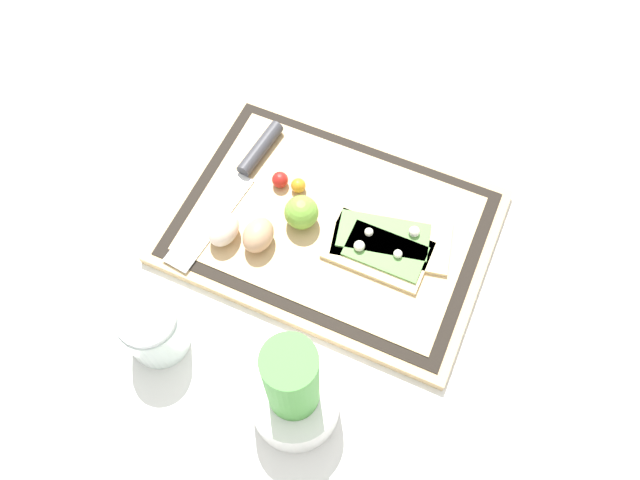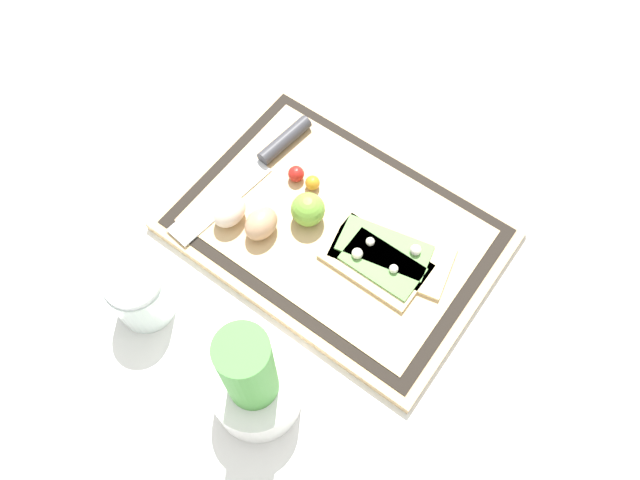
{
  "view_description": "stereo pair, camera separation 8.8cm",
  "coord_description": "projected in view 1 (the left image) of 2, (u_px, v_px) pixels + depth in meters",
  "views": [
    {
      "loc": [
        -0.16,
        0.41,
        0.82
      ],
      "look_at": [
        0.0,
        0.04,
        0.04
      ],
      "focal_mm": 35.0,
      "sensor_mm": 36.0,
      "label": 1
    },
    {
      "loc": [
        -0.24,
        0.37,
        0.82
      ],
      "look_at": [
        0.0,
        0.04,
        0.04
      ],
      "focal_mm": 35.0,
      "sensor_mm": 36.0,
      "label": 2
    }
  ],
  "objects": [
    {
      "name": "sauce_jar",
      "position": [
        155.0,
        331.0,
        0.81
      ],
      "size": [
        0.08,
        0.08,
        0.09
      ],
      "color": "silver",
      "rests_on": "ground_plane"
    },
    {
      "name": "egg_pink",
      "position": [
        223.0,
        229.0,
        0.88
      ],
      "size": [
        0.04,
        0.05,
        0.04
      ],
      "primitive_type": "ellipsoid",
      "color": "beige",
      "rests_on": "cutting_board"
    },
    {
      "name": "cutting_board",
      "position": [
        331.0,
        226.0,
        0.92
      ],
      "size": [
        0.46,
        0.33,
        0.02
      ],
      "color": "tan",
      "rests_on": "ground_plane"
    },
    {
      "name": "pizza_slice_near",
      "position": [
        390.0,
        238.0,
        0.89
      ],
      "size": [
        0.18,
        0.12,
        0.02
      ],
      "color": "beige",
      "rests_on": "cutting_board"
    },
    {
      "name": "lime",
      "position": [
        301.0,
        212.0,
        0.89
      ],
      "size": [
        0.05,
        0.05,
        0.05
      ],
      "primitive_type": "sphere",
      "color": "#70A838",
      "rests_on": "cutting_board"
    },
    {
      "name": "ground_plane",
      "position": [
        331.0,
        229.0,
        0.93
      ],
      "size": [
        6.0,
        6.0,
        0.0
      ],
      "primitive_type": "plane",
      "color": "silver"
    },
    {
      "name": "cherry_tomato_red",
      "position": [
        280.0,
        180.0,
        0.93
      ],
      "size": [
        0.02,
        0.02,
        0.02
      ],
      "primitive_type": "sphere",
      "color": "red",
      "rests_on": "cutting_board"
    },
    {
      "name": "egg_brown",
      "position": [
        258.0,
        235.0,
        0.88
      ],
      "size": [
        0.04,
        0.05,
        0.04
      ],
      "primitive_type": "ellipsoid",
      "color": "tan",
      "rests_on": "cutting_board"
    },
    {
      "name": "pizza_slice_far",
      "position": [
        379.0,
        250.0,
        0.88
      ],
      "size": [
        0.14,
        0.09,
        0.02
      ],
      "color": "beige",
      "rests_on": "cutting_board"
    },
    {
      "name": "herb_pot",
      "position": [
        294.0,
        395.0,
        0.74
      ],
      "size": [
        0.11,
        0.11,
        0.22
      ],
      "color": "white",
      "rests_on": "ground_plane"
    },
    {
      "name": "knife",
      "position": [
        246.0,
        169.0,
        0.94
      ],
      "size": [
        0.06,
        0.28,
        0.02
      ],
      "color": "silver",
      "rests_on": "cutting_board"
    },
    {
      "name": "cherry_tomato_yellow",
      "position": [
        298.0,
        186.0,
        0.93
      ],
      "size": [
        0.02,
        0.02,
        0.02
      ],
      "primitive_type": "sphere",
      "color": "orange",
      "rests_on": "cutting_board"
    }
  ]
}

